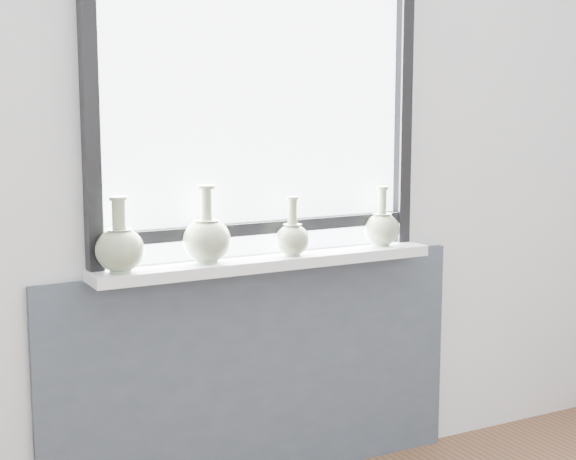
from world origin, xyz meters
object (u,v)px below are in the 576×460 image
vase_a (120,247)px  vase_c (293,237)px  vase_d (382,227)px  vase_b (207,238)px  windowsill (267,262)px

vase_a → vase_c: bearing=-0.2°
vase_d → vase_b: bearing=180.0°
vase_c → vase_d: (0.41, 0.02, 0.00)m
vase_d → windowsill: bearing=179.8°
windowsill → vase_c: 0.13m
windowsill → vase_c: bearing=-15.4°
windowsill → vase_d: (0.50, -0.00, 0.09)m
vase_b → vase_c: vase_b is taller
vase_b → vase_c: (0.33, -0.02, -0.02)m
vase_a → vase_c: 0.65m
windowsill → vase_a: (-0.56, -0.02, 0.11)m
vase_c → vase_d: 0.41m
windowsill → vase_d: vase_d is taller
vase_a → vase_b: size_ratio=0.93×
vase_a → vase_d: (1.06, 0.02, -0.01)m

